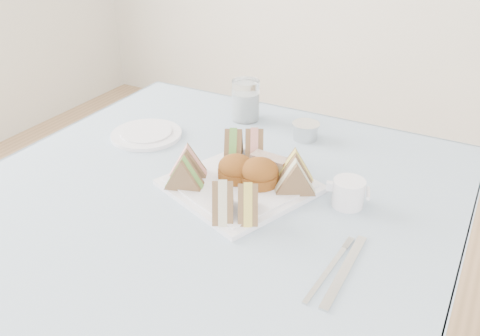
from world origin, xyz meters
The scene contains 20 objects.
table centered at (0.00, 0.00, 0.37)m, with size 0.90×0.90×0.74m, color brown.
tablecloth centered at (0.00, 0.00, 0.74)m, with size 1.02×1.02×0.01m, color #8FA8C4.
serving_plate centered at (0.05, 0.05, 0.75)m, with size 0.27×0.27×0.01m, color white.
sandwich_fl_a centered at (-0.06, 0.02, 0.80)m, with size 0.08×0.04×0.07m, color brown, non-canonical shape.
sandwich_fl_b centered at (-0.04, -0.02, 0.79)m, with size 0.08×0.04×0.07m, color brown, non-canonical shape.
sandwich_fr_a centered at (0.12, -0.05, 0.79)m, with size 0.08×0.04×0.07m, color brown, non-canonical shape.
sandwich_fr_b centered at (0.08, -0.07, 0.80)m, with size 0.09×0.04×0.08m, color brown, non-canonical shape.
sandwich_bl_a centered at (-0.02, 0.14, 0.80)m, with size 0.09×0.04×0.08m, color brown, non-canonical shape.
sandwich_bl_b centered at (0.03, 0.16, 0.80)m, with size 0.09×0.04×0.08m, color brown, non-canonical shape.
sandwich_br_a centered at (0.17, 0.07, 0.80)m, with size 0.08×0.04×0.08m, color brown, non-canonical shape.
sandwich_br_b centered at (0.15, 0.12, 0.79)m, with size 0.08×0.04×0.07m, color brown, non-canonical shape.
scone_left centered at (0.04, 0.06, 0.78)m, with size 0.08×0.08×0.05m, color brown.
scone_right centered at (0.09, 0.07, 0.79)m, with size 0.08×0.08×0.06m, color brown.
pastry_slice centered at (0.09, 0.12, 0.78)m, with size 0.08×0.03×0.04m, color tan.
side_plate centered at (-0.28, 0.16, 0.75)m, with size 0.18×0.18×0.01m, color white.
water_glass centered at (-0.11, 0.38, 0.80)m, with size 0.08×0.08×0.11m, color white.
tea_strainer centered at (0.08, 0.34, 0.77)m, with size 0.07×0.07×0.04m, color beige.
knife centered at (0.34, -0.10, 0.75)m, with size 0.02×0.21×0.00m, color beige.
fork centered at (0.31, -0.13, 0.75)m, with size 0.01×0.16×0.00m, color beige.
creamer_jug centered at (0.28, 0.10, 0.77)m, with size 0.07×0.07×0.06m, color white.
Camera 1 is at (0.50, -0.77, 1.32)m, focal length 38.00 mm.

